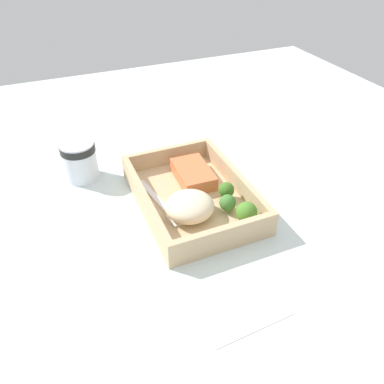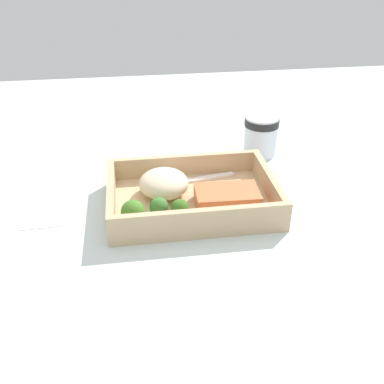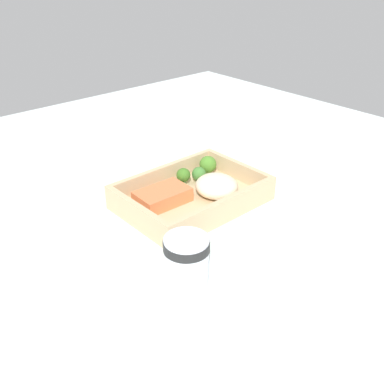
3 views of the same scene
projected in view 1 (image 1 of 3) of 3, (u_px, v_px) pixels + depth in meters
The scene contains 11 objects.
ground_plane at pixel (192, 207), 74.47cm from camera, with size 160.00×160.00×2.00cm, color silver.
takeout_tray at pixel (192, 200), 73.50cm from camera, with size 28.64×20.11×1.20cm, color tan.
tray_rim at pixel (192, 190), 71.94cm from camera, with size 28.64×20.11×3.93cm.
salmon_fillet at pixel (193, 174), 77.16cm from camera, with size 10.65×6.62×2.87cm, color #DA7142.
mashed_potatoes at pixel (190, 206), 67.64cm from camera, with size 8.69×9.04×4.45cm, color beige.
broccoli_floret_1 at pixel (246, 213), 66.12cm from camera, with size 3.84×3.84×4.31cm.
broccoli_floret_2 at pixel (226, 190), 71.63cm from camera, with size 3.05×3.05×3.74cm.
broccoli_floret_3 at pixel (228, 203), 68.98cm from camera, with size 3.12×3.12×3.49cm.
fork at pixel (162, 204), 71.21cm from camera, with size 15.85×4.29×0.44cm.
paper_cup at pixel (80, 159), 78.00cm from camera, with size 7.16×7.16×8.44cm.
receipt_slip at pixel (242, 310), 54.16cm from camera, with size 7.56×12.67×0.24cm, color white.
Camera 1 is at (52.88, -22.29, 46.54)cm, focal length 35.00 mm.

